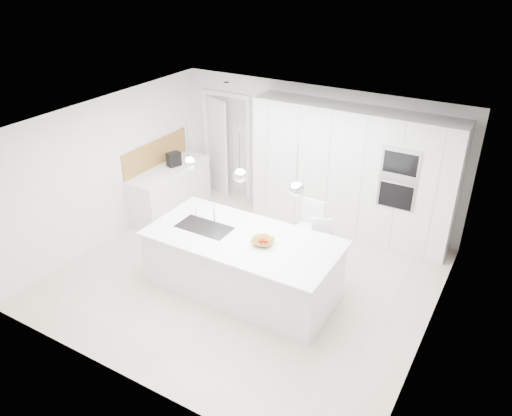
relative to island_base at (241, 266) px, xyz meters
The scene contains 27 objects.
floor 0.53m from the island_base, 108.43° to the left, with size 5.50×5.50×0.00m, color beige.
wall_back 2.92m from the island_base, 92.05° to the left, with size 5.50×5.50×0.00m, color silver.
wall_left 2.98m from the island_base, behind, with size 5.00×5.00×0.00m, color silver.
ceiling 2.09m from the island_base, 108.43° to the left, with size 5.50×5.50×0.00m, color white.
tall_cabinets 2.69m from the island_base, 74.36° to the left, with size 3.60×0.60×2.30m, color white.
oven_stack 2.86m from the island_base, 53.85° to the left, with size 0.62×0.04×1.05m, color #A5A5A8, non-canonical shape.
doorway_frame 3.50m from the island_base, 126.50° to the left, with size 1.11×0.08×2.13m, color white, non-canonical shape.
hallway_door 3.61m from the island_base, 130.22° to the left, with size 0.82×0.04×2.00m, color white.
radiator 3.28m from the island_base, 122.08° to the left, with size 0.32×0.04×1.40m, color white, non-canonical shape.
left_base_cabinets 2.96m from the island_base, 149.53° to the left, with size 0.60×1.80×0.86m, color white.
left_worktop 2.99m from the island_base, 149.53° to the left, with size 0.62×1.82×0.04m, color white.
oak_backsplash 3.29m from the island_base, 152.14° to the left, with size 0.02×1.80×0.50m, color #A37B41.
island_base is the anchor object (origin of this frame).
island_worktop 0.45m from the island_base, 90.00° to the left, with size 2.84×1.40×0.04m, color white.
island_sink 0.76m from the island_base, behind, with size 0.84×0.44×0.18m, color #3F3F42, non-canonical shape.
island_tap 0.89m from the island_base, 161.57° to the left, with size 0.02×0.02×0.30m, color white.
pendant_left 1.70m from the island_base, behind, with size 0.20×0.20×0.20m, color white.
pendant_mid 1.47m from the island_base, 146.31° to the right, with size 0.20×0.20×0.20m, color white.
pendant_right 1.70m from the island_base, ahead, with size 0.20×0.20×0.20m, color white.
fruit_bowl 0.61m from the island_base, ahead, with size 0.32×0.32×0.08m, color #A37B41.
espresso_machine 3.08m from the island_base, 147.01° to the left, with size 0.16×0.25×0.27m, color black.
bar_stool_left 1.18m from the island_base, 57.87° to the left, with size 0.39×0.54×1.17m, color white, non-canonical shape.
bar_stool_right 1.18m from the island_base, 42.20° to the left, with size 0.34×0.47×1.02m, color white, non-canonical shape.
apple_a 0.67m from the island_base, ahead, with size 0.07×0.07×0.07m, color #AA2209.
apple_b 0.64m from the island_base, ahead, with size 0.09×0.09×0.09m, color #AA2209.
apple_c 0.63m from the island_base, ahead, with size 0.07×0.07×0.07m, color #AA2209.
banana_bunch 0.69m from the island_base, ahead, with size 0.23×0.23×0.03m, color yellow.
Camera 1 is at (3.40, -5.51, 4.64)m, focal length 35.00 mm.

